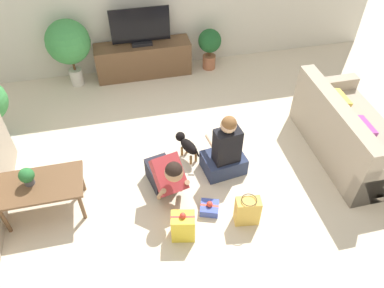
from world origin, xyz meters
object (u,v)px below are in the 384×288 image
gift_box_a (183,226)px  gift_box_b (209,208)px  coffee_table (40,187)px  potted_plant_back_right (210,44)px  tv (140,29)px  person_kneeling (166,175)px  tabletop_plant (27,176)px  sofa_right (349,135)px  person_sitting (225,152)px  dog (187,145)px  tv_console (144,59)px  gift_bag_a (247,211)px  potted_plant_back_left (68,43)px

gift_box_a → gift_box_b: (0.37, 0.26, -0.12)m
coffee_table → potted_plant_back_right: bearing=44.4°
tv → gift_box_a: bearing=-90.2°
person_kneeling → gift_box_a: (0.06, -0.64, -0.16)m
gift_box_a → tabletop_plant: tabletop_plant is taller
sofa_right → person_sitting: (-1.70, 0.03, 0.02)m
dog → tabletop_plant: size_ratio=2.07×
tv_console → potted_plant_back_right: size_ratio=2.19×
person_sitting → gift_box_b: person_sitting is taller
tabletop_plant → tv: bearing=58.6°
tv_console → gift_box_b: tv_console is taller
person_kneeling → gift_bag_a: (0.82, -0.61, -0.15)m
gift_bag_a → person_kneeling: bearing=143.4°
coffee_table → dog: size_ratio=2.06×
potted_plant_back_right → gift_box_a: (-1.16, -3.30, -0.28)m
potted_plant_back_right → tabletop_plant: bearing=-137.0°
tv → potted_plant_back_left: tv is taller
tv_console → tabletop_plant: 3.08m
sofa_right → person_sitting: bearing=89.0°
tv_console → potted_plant_back_right: 1.16m
tv → person_kneeling: 2.76m
tv_console → person_sitting: person_sitting is taller
sofa_right → gift_box_a: sofa_right is taller
coffee_table → gift_box_a: coffee_table is taller
tv → gift_box_b: size_ratio=3.53×
potted_plant_back_right → person_kneeling: person_kneeling is taller
coffee_table → dog: coffee_table is taller
sofa_right → tv_console: 3.50m
potted_plant_back_left → gift_bag_a: bearing=-60.0°
gift_box_b → gift_bag_a: gift_bag_a is taller
coffee_table → dog: 1.87m
tv_console → gift_bag_a: (0.74, -3.32, -0.10)m
person_kneeling → person_sitting: size_ratio=0.84×
gift_bag_a → sofa_right: bearing=25.2°
potted_plant_back_left → sofa_right: bearing=-34.9°
sofa_right → potted_plant_back_left: size_ratio=1.60×
coffee_table → potted_plant_back_right: (2.65, 2.60, 0.06)m
gift_box_b → tabletop_plant: tabletop_plant is taller
tv → tabletop_plant: size_ratio=4.29×
sofa_right → tabletop_plant: size_ratio=8.09×
gift_bag_a → coffee_table: bearing=163.3°
person_sitting → tabletop_plant: person_sitting is taller
potted_plant_back_right → dog: 2.27m
potted_plant_back_right → person_kneeling: (-1.22, -2.67, -0.12)m
gift_bag_a → dog: bearing=110.8°
sofa_right → dog: sofa_right is taller
person_sitting → gift_box_a: bearing=41.9°
gift_box_b → dog: bearing=94.2°
tv_console → gift_box_a: 3.36m
gift_box_b → gift_bag_a: 0.46m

